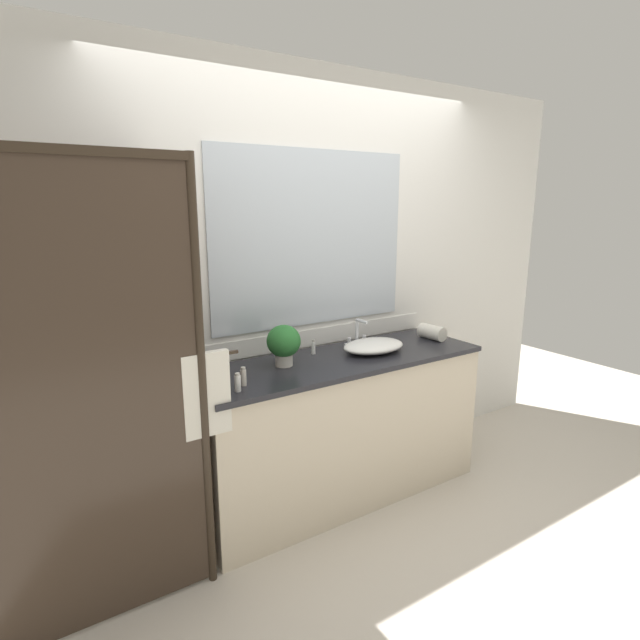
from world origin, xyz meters
name	(u,v)px	position (x,y,z in m)	size (l,w,h in m)	color
ground_plane	(340,493)	(0.00, 0.00, 0.00)	(8.00, 8.00, 0.00)	beige
wall_back_with_mirror	(310,283)	(0.00, 0.34, 1.31)	(4.40, 0.06, 2.60)	silver
vanity_cabinet	(340,427)	(0.00, 0.01, 0.45)	(1.80, 0.58, 0.90)	beige
shower_enclosure	(122,390)	(-1.27, -0.19, 1.02)	(1.20, 0.59, 2.00)	#2D2319
sink_basin	(374,346)	(0.24, 0.00, 0.94)	(0.41, 0.28, 0.07)	white
faucet	(358,337)	(0.24, 0.16, 0.96)	(0.17, 0.12, 0.18)	silver
potted_plant	(284,343)	(-0.36, 0.06, 1.03)	(0.19, 0.19, 0.24)	beige
amenity_bottle_shampoo	(238,383)	(-0.74, -0.17, 0.94)	(0.03, 0.03, 0.09)	white
amenity_bottle_lotion	(313,347)	(-0.10, 0.16, 0.94)	(0.02, 0.02, 0.09)	white
amenity_bottle_body_wash	(243,377)	(-0.68, -0.11, 0.95)	(0.03, 0.03, 0.10)	silver
rolled_towel_near_edge	(432,332)	(0.76, 0.01, 0.95)	(0.10, 0.10, 0.18)	silver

